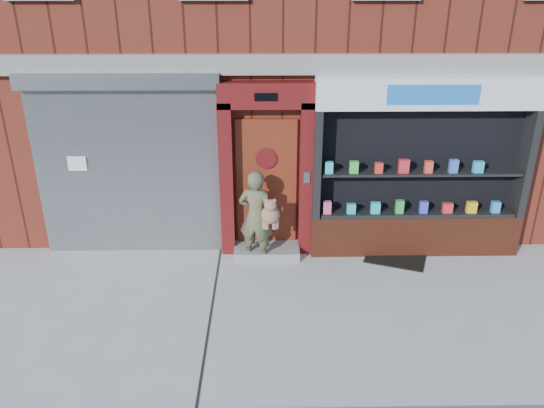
{
  "coord_description": "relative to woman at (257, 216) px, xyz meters",
  "views": [
    {
      "loc": [
        -0.78,
        -6.25,
        4.4
      ],
      "look_at": [
        -0.67,
        1.0,
        1.25
      ],
      "focal_mm": 35.0,
      "sensor_mm": 36.0,
      "label": 1
    }
  ],
  "objects": [
    {
      "name": "woman",
      "position": [
        0.0,
        0.0,
        0.0
      ],
      "size": [
        0.71,
        0.54,
        1.58
      ],
      "color": "brown",
      "rests_on": "ground"
    },
    {
      "name": "ground",
      "position": [
        0.9,
        -1.54,
        -0.8
      ],
      "size": [
        80.0,
        80.0,
        0.0
      ],
      "primitive_type": "plane",
      "color": "#9E9E99",
      "rests_on": "ground"
    },
    {
      "name": "doormat",
      "position": [
        2.32,
        0.01,
        -0.79
      ],
      "size": [
        1.14,
        0.98,
        0.02
      ],
      "primitive_type": "cube",
      "rotation": [
        0.0,
        0.0,
        -0.37
      ],
      "color": "black",
      "rests_on": "ground"
    },
    {
      "name": "red_door_bay",
      "position": [
        0.15,
        0.32,
        0.66
      ],
      "size": [
        1.52,
        0.58,
        2.9
      ],
      "color": "#520E0F",
      "rests_on": "ground"
    },
    {
      "name": "pharmacy_bay",
      "position": [
        2.65,
        0.28,
        0.57
      ],
      "size": [
        3.5,
        0.41,
        3.0
      ],
      "color": "maroon",
      "rests_on": "ground"
    },
    {
      "name": "shutter_bay",
      "position": [
        -2.1,
        0.39,
        0.92
      ],
      "size": [
        3.1,
        0.3,
        3.04
      ],
      "color": "gray",
      "rests_on": "ground"
    }
  ]
}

